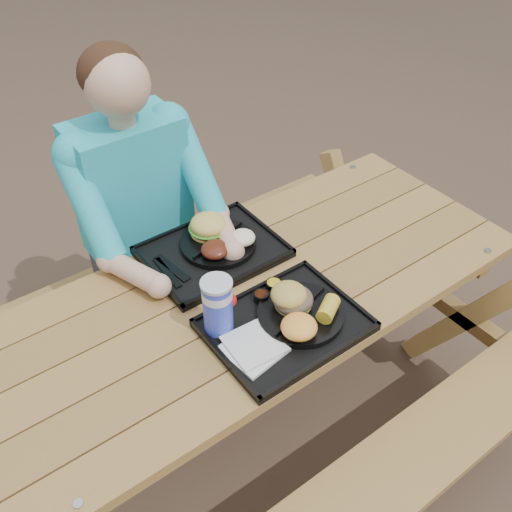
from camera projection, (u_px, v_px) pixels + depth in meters
ground at (256, 418)px, 2.33m from camera, size 60.00×60.00×0.00m
picnic_table at (256, 360)px, 2.08m from camera, size 1.80×1.49×0.75m
tray_near at (285, 326)px, 1.70m from camera, size 0.45×0.35×0.02m
tray_far at (213, 253)px, 1.95m from camera, size 0.45×0.35×0.02m
plate_near at (300, 314)px, 1.70m from camera, size 0.26×0.26×0.02m
plate_far at (218, 243)px, 1.96m from camera, size 0.26×0.26×0.02m
napkin_stack at (253, 348)px, 1.61m from camera, size 0.17×0.17×0.02m
soda_cup at (218, 307)px, 1.62m from camera, size 0.09×0.09×0.17m
condiment_bbq at (261, 297)px, 1.75m from camera, size 0.05×0.05×0.03m
condiment_mustard at (274, 286)px, 1.79m from camera, size 0.05×0.05×0.03m
sandwich at (294, 291)px, 1.68m from camera, size 0.11×0.11×0.12m
mac_cheese at (299, 327)px, 1.62m from camera, size 0.11×0.11×0.05m
corn_cob at (328, 309)px, 1.67m from camera, size 0.11×0.11×0.05m
cutlery_far at (172, 268)px, 1.87m from camera, size 0.05×0.17×0.01m
burger at (208, 221)px, 1.94m from camera, size 0.13×0.13×0.11m
baked_beans at (215, 249)px, 1.88m from camera, size 0.10×0.10×0.04m
potato_salad at (243, 238)px, 1.93m from camera, size 0.08×0.08×0.05m
diner at (142, 239)px, 2.19m from camera, size 0.48×0.84×1.28m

